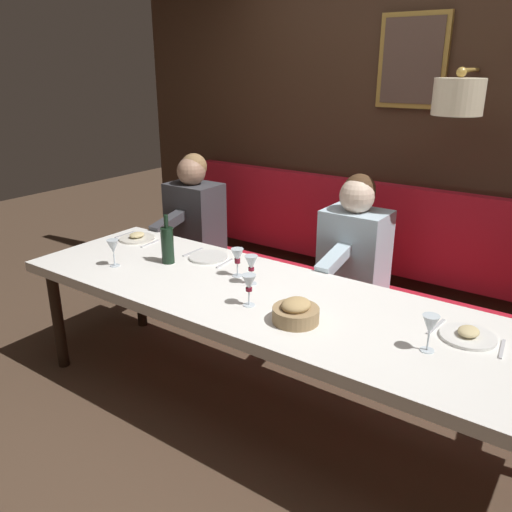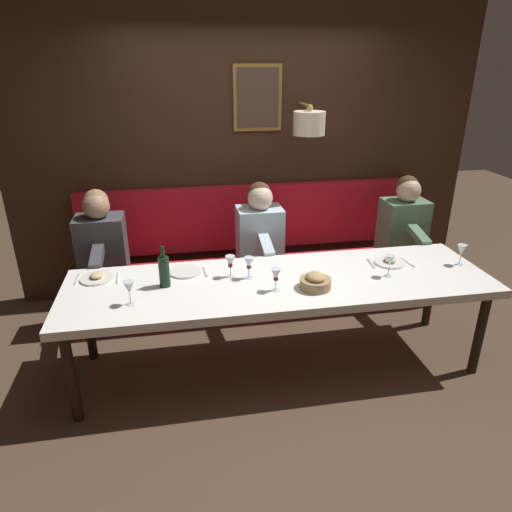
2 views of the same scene
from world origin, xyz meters
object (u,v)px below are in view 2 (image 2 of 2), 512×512
object	(u,v)px
dining_table	(280,287)
wine_bottle	(164,271)
wine_glass_3	(249,263)
diner_near	(260,229)
wine_glass_4	(230,262)
diner_middle	(101,239)
bread_bowl	(315,282)
wine_glass_5	(462,251)
wine_glass_1	(390,261)
diner_nearest	(404,221)
wine_glass_0	(129,288)
wine_glass_2	(276,275)

from	to	relation	value
dining_table	wine_bottle	bearing A→B (deg)	86.61
wine_glass_3	dining_table	bearing A→B (deg)	-108.48
diner_near	wine_glass_4	world-z (taller)	diner_near
diner_middle	bread_bowl	xyz separation A→B (m)	(-1.05, -1.56, -0.03)
wine_glass_3	wine_bottle	distance (m)	0.60
wine_glass_4	wine_glass_5	xyz separation A→B (m)	(-0.10, -1.78, 0.00)
wine_glass_1	wine_glass_5	size ratio (longest dim) A/B	1.00
diner_nearest	wine_glass_3	distance (m)	1.81
wine_glass_4	wine_glass_0	bearing A→B (deg)	113.23
wine_glass_2	bread_bowl	bearing A→B (deg)	-92.99
wine_glass_2	wine_bottle	size ratio (longest dim) A/B	0.55
diner_nearest	bread_bowl	distance (m)	1.59
bread_bowl	diner_nearest	bearing A→B (deg)	-48.52
wine_glass_5	diner_middle	bearing A→B (deg)	72.83
diner_middle	wine_glass_1	bearing A→B (deg)	-114.00
wine_glass_4	wine_glass_1	bearing A→B (deg)	-99.73
wine_glass_0	wine_bottle	distance (m)	0.32
dining_table	diner_near	bearing A→B (deg)	-0.88
wine_glass_0	wine_glass_5	xyz separation A→B (m)	(0.20, -2.48, 0.00)
dining_table	wine_glass_4	bearing A→B (deg)	70.98
dining_table	wine_bottle	xyz separation A→B (m)	(0.05, 0.82, 0.17)
wine_glass_2	wine_glass_4	size ratio (longest dim) A/B	1.00
wine_glass_0	bread_bowl	world-z (taller)	wine_glass_0
wine_glass_1	bread_bowl	size ratio (longest dim) A/B	0.75
wine_glass_3	wine_glass_4	distance (m)	0.14
wine_glass_0	wine_glass_4	size ratio (longest dim) A/B	1.00
dining_table	wine_glass_4	size ratio (longest dim) A/B	18.85
diner_nearest	bread_bowl	xyz separation A→B (m)	(-1.05, 1.19, -0.03)
diner_middle	diner_nearest	bearing A→B (deg)	-90.00
wine_glass_4	wine_bottle	size ratio (longest dim) A/B	0.55
wine_glass_0	wine_bottle	size ratio (longest dim) A/B	0.55
dining_table	wine_glass_5	bearing A→B (deg)	-89.21
wine_glass_0	wine_glass_1	bearing A→B (deg)	-86.86
wine_glass_5	bread_bowl	xyz separation A→B (m)	(-0.19, 1.23, -0.07)
diner_near	wine_glass_2	size ratio (longest dim) A/B	4.82
wine_glass_4	wine_glass_2	bearing A→B (deg)	-134.41
wine_glass_5	bread_bowl	bearing A→B (deg)	98.72
bread_bowl	wine_bottle	bearing A→B (deg)	78.13
wine_glass_0	bread_bowl	bearing A→B (deg)	-89.58
diner_middle	wine_glass_5	world-z (taller)	diner_middle
diner_nearest	wine_glass_3	size ratio (longest dim) A/B	4.82
wine_glass_1	wine_bottle	distance (m)	1.62
diner_near	wine_glass_1	bearing A→B (deg)	-140.68
wine_glass_2	wine_glass_3	bearing A→B (deg)	33.40
dining_table	wine_glass_0	distance (m)	1.07
diner_nearest	wine_glass_1	world-z (taller)	diner_nearest
wine_glass_4	wine_bottle	world-z (taller)	wine_bottle
wine_glass_3	wine_bottle	xyz separation A→B (m)	(-0.02, 0.60, 0.00)
diner_nearest	diner_near	distance (m)	1.38
wine_glass_3	wine_glass_4	xyz separation A→B (m)	(0.05, 0.13, -0.00)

